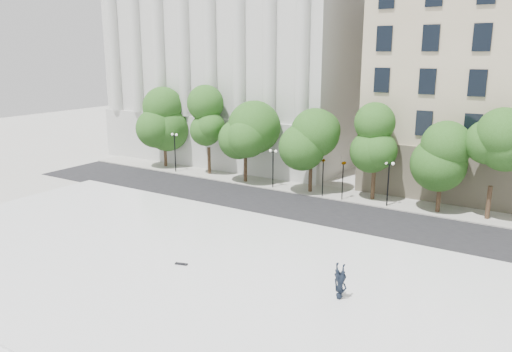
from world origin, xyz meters
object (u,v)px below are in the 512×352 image
object	(u,v)px
traffic_light_west	(323,159)
traffic_light_east	(343,162)
person_lying	(340,294)
skateboard	(181,264)

from	to	relation	value
traffic_light_west	traffic_light_east	distance (m)	1.95
person_lying	skateboard	bearing A→B (deg)	-171.94
traffic_light_west	skateboard	size ratio (longest dim) A/B	5.18
traffic_light_west	person_lying	bearing A→B (deg)	-62.75
person_lying	skateboard	size ratio (longest dim) A/B	2.47
person_lying	traffic_light_west	bearing A→B (deg)	118.97
traffic_light_east	person_lying	bearing A→B (deg)	-67.81
traffic_light_west	traffic_light_east	bearing A→B (deg)	0.00
person_lying	skateboard	xyz separation A→B (m)	(-9.98, -1.11, -0.23)
skateboard	traffic_light_east	bearing A→B (deg)	65.46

